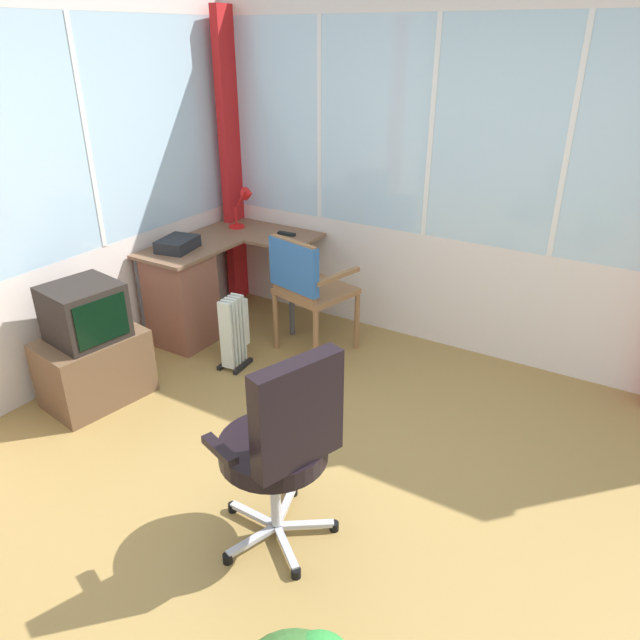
{
  "coord_description": "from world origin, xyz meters",
  "views": [
    {
      "loc": [
        -1.89,
        -1.11,
        2.2
      ],
      "look_at": [
        0.89,
        0.6,
        0.63
      ],
      "focal_mm": 33.22,
      "sensor_mm": 36.0,
      "label": 1
    }
  ],
  "objects_px": {
    "office_chair": "(283,439)",
    "space_heater": "(235,331)",
    "paper_tray": "(178,244)",
    "wooden_armchair": "(304,281)",
    "desk_lamp": "(246,201)",
    "tv_remote": "(287,234)",
    "tv_on_stand": "(92,351)",
    "desk": "(188,292)"
  },
  "relations": [
    {
      "from": "office_chair",
      "to": "space_heater",
      "type": "distance_m",
      "value": 1.8
    },
    {
      "from": "paper_tray",
      "to": "tv_on_stand",
      "type": "distance_m",
      "value": 1.07
    },
    {
      "from": "desk",
      "to": "desk_lamp",
      "type": "bearing_deg",
      "value": -1.74
    },
    {
      "from": "wooden_armchair",
      "to": "tv_on_stand",
      "type": "height_order",
      "value": "wooden_armchair"
    },
    {
      "from": "paper_tray",
      "to": "wooden_armchair",
      "type": "distance_m",
      "value": 1.01
    },
    {
      "from": "desk_lamp",
      "to": "paper_tray",
      "type": "height_order",
      "value": "desk_lamp"
    },
    {
      "from": "space_heater",
      "to": "tv_on_stand",
      "type": "bearing_deg",
      "value": 149.03
    },
    {
      "from": "wooden_armchair",
      "to": "space_heater",
      "type": "bearing_deg",
      "value": 140.52
    },
    {
      "from": "wooden_armchair",
      "to": "paper_tray",
      "type": "bearing_deg",
      "value": 105.72
    },
    {
      "from": "paper_tray",
      "to": "tv_on_stand",
      "type": "height_order",
      "value": "paper_tray"
    },
    {
      "from": "desk_lamp",
      "to": "office_chair",
      "type": "xyz_separation_m",
      "value": [
        -2.12,
        -1.83,
        -0.34
      ]
    },
    {
      "from": "tv_remote",
      "to": "tv_on_stand",
      "type": "distance_m",
      "value": 1.79
    },
    {
      "from": "tv_on_stand",
      "to": "space_heater",
      "type": "relative_size",
      "value": 1.51
    },
    {
      "from": "desk",
      "to": "tv_remote",
      "type": "bearing_deg",
      "value": -31.8
    },
    {
      "from": "office_chair",
      "to": "space_heater",
      "type": "relative_size",
      "value": 1.93
    },
    {
      "from": "office_chair",
      "to": "tv_remote",
      "type": "bearing_deg",
      "value": 34.0
    },
    {
      "from": "desk",
      "to": "tv_remote",
      "type": "xyz_separation_m",
      "value": [
        0.72,
        -0.45,
        0.35
      ]
    },
    {
      "from": "tv_on_stand",
      "to": "space_heater",
      "type": "xyz_separation_m",
      "value": [
        0.84,
        -0.5,
        -0.08
      ]
    },
    {
      "from": "desk_lamp",
      "to": "desk",
      "type": "bearing_deg",
      "value": 178.26
    },
    {
      "from": "tv_on_stand",
      "to": "space_heater",
      "type": "bearing_deg",
      "value": -30.97
    },
    {
      "from": "paper_tray",
      "to": "wooden_armchair",
      "type": "bearing_deg",
      "value": -74.28
    },
    {
      "from": "desk_lamp",
      "to": "office_chair",
      "type": "height_order",
      "value": "desk_lamp"
    },
    {
      "from": "paper_tray",
      "to": "office_chair",
      "type": "distance_m",
      "value": 2.35
    },
    {
      "from": "paper_tray",
      "to": "wooden_armchair",
      "type": "relative_size",
      "value": 0.32
    },
    {
      "from": "desk",
      "to": "office_chair",
      "type": "xyz_separation_m",
      "value": [
        -1.37,
        -1.86,
        0.21
      ]
    },
    {
      "from": "desk_lamp",
      "to": "tv_on_stand",
      "type": "distance_m",
      "value": 1.83
    },
    {
      "from": "desk_lamp",
      "to": "paper_tray",
      "type": "relative_size",
      "value": 1.12
    },
    {
      "from": "desk_lamp",
      "to": "space_heater",
      "type": "distance_m",
      "value": 1.25
    },
    {
      "from": "desk",
      "to": "wooden_armchair",
      "type": "bearing_deg",
      "value": -73.93
    },
    {
      "from": "tv_on_stand",
      "to": "space_heater",
      "type": "height_order",
      "value": "tv_on_stand"
    },
    {
      "from": "tv_remote",
      "to": "wooden_armchair",
      "type": "distance_m",
      "value": 0.67
    },
    {
      "from": "wooden_armchair",
      "to": "space_heater",
      "type": "height_order",
      "value": "wooden_armchair"
    },
    {
      "from": "desk",
      "to": "paper_tray",
      "type": "bearing_deg",
      "value": 98.53
    },
    {
      "from": "tv_on_stand",
      "to": "paper_tray",
      "type": "bearing_deg",
      "value": 7.0
    },
    {
      "from": "desk",
      "to": "tv_on_stand",
      "type": "bearing_deg",
      "value": -175.69
    },
    {
      "from": "tv_remote",
      "to": "wooden_armchair",
      "type": "height_order",
      "value": "wooden_armchair"
    },
    {
      "from": "tv_remote",
      "to": "office_chair",
      "type": "height_order",
      "value": "office_chair"
    },
    {
      "from": "desk_lamp",
      "to": "tv_remote",
      "type": "xyz_separation_m",
      "value": [
        -0.03,
        -0.42,
        -0.2
      ]
    },
    {
      "from": "tv_remote",
      "to": "office_chair",
      "type": "distance_m",
      "value": 2.52
    },
    {
      "from": "desk",
      "to": "paper_tray",
      "type": "xyz_separation_m",
      "value": [
        -0.01,
        0.05,
        0.38
      ]
    },
    {
      "from": "tv_remote",
      "to": "office_chair",
      "type": "relative_size",
      "value": 0.14
    },
    {
      "from": "tv_remote",
      "to": "tv_on_stand",
      "type": "height_order",
      "value": "tv_on_stand"
    }
  ]
}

